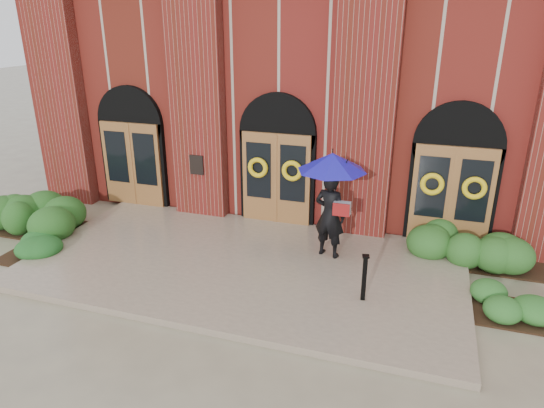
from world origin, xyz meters
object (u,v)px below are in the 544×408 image
at_px(man_with_umbrella, 331,185).
at_px(metal_post, 364,277).
at_px(hedge_wall_left, 27,213).
at_px(hedge_wall_right, 477,246).

distance_m(man_with_umbrella, metal_post, 2.38).
distance_m(metal_post, hedge_wall_left, 9.49).
bearing_deg(hedge_wall_left, hedge_wall_right, 8.25).
bearing_deg(metal_post, hedge_wall_right, 50.61).
xyz_separation_m(man_with_umbrella, hedge_wall_left, (-8.35, -0.62, -1.48)).
relative_size(hedge_wall_left, hedge_wall_right, 1.12).
bearing_deg(man_with_umbrella, hedge_wall_left, 18.07).
height_order(metal_post, hedge_wall_right, metal_post).
xyz_separation_m(man_with_umbrella, metal_post, (1.07, -1.73, -1.25)).
height_order(hedge_wall_left, hedge_wall_right, hedge_wall_left).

